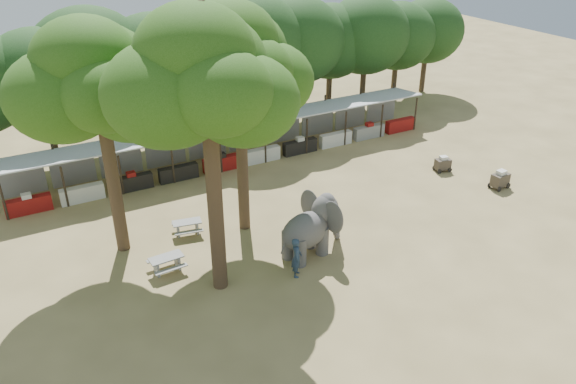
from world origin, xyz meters
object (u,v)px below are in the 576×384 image
cart_back (443,164)px  picnic_table_near (167,262)px  cart_front (500,179)px  elephant (312,226)px  handler (297,257)px  picnic_table_far (187,226)px  yard_tree_center (201,80)px  yard_tree_back (234,63)px  yard_tree_left (93,83)px

cart_back → picnic_table_near: bearing=-162.5°
cart_front → elephant: bearing=177.3°
cart_back → handler: bearing=-147.7°
cart_back → cart_front: bearing=-57.2°
picnic_table_far → yard_tree_center: bearing=-83.5°
handler → cart_front: size_ratio=1.59×
yard_tree_center → yard_tree_back: size_ratio=1.06×
picnic_table_near → picnic_table_far: bearing=50.7°
handler → picnic_table_far: bearing=58.9°
yard_tree_left → cart_back: yard_tree_left is taller
elephant → picnic_table_near: 6.89m
yard_tree_back → picnic_table_far: bearing=167.7°
handler → cart_front: bearing=-52.5°
elephant → picnic_table_far: 6.51m
yard_tree_center → picnic_table_far: (0.32, 4.59, -8.74)m
elephant → cart_back: size_ratio=3.42×
yard_tree_left → yard_tree_back: 6.09m
picnic_table_near → handler: bearing=-35.1°
yard_tree_left → yard_tree_center: (3.00, -5.00, 1.01)m
elephant → handler: size_ratio=1.99×
yard_tree_center → handler: yard_tree_center is taller
picnic_table_far → cart_front: 18.21m
cart_back → picnic_table_far: bearing=-170.8°
picnic_table_far → cart_front: bearing=-1.8°
picnic_table_far → cart_front: (17.79, -3.86, 0.09)m
yard_tree_center → elephant: 9.26m
cart_front → cart_back: bearing=106.7°
cart_back → elephant: bearing=-150.6°
yard_tree_left → cart_back: bearing=-2.7°
yard_tree_center → yard_tree_back: yard_tree_center is taller
handler → cart_front: handler is taller
elephant → yard_tree_left: bearing=135.6°
yard_tree_back → handler: (0.43, -5.12, -7.58)m
cart_front → cart_back: cart_front is taller
yard_tree_left → elephant: size_ratio=2.88×
yard_tree_back → picnic_table_far: size_ratio=6.96×
yard_tree_left → yard_tree_back: size_ratio=0.97×
handler → cart_back: handler is taller
yard_tree_back → picnic_table_near: yard_tree_back is taller
cart_front → cart_back: size_ratio=1.08×
elephant → picnic_table_near: bearing=151.4°
picnic_table_far → cart_back: size_ratio=1.46×
elephant → cart_back: elephant is taller
cart_back → yard_tree_back: bearing=-168.7°
picnic_table_near → yard_tree_left: bearing=111.8°
handler → yard_tree_left: bearing=76.7°
yard_tree_left → yard_tree_center: size_ratio=0.92×
yard_tree_left → cart_front: yard_tree_left is taller
picnic_table_near → elephant: bearing=-18.7°
yard_tree_back → cart_front: yard_tree_back is taller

